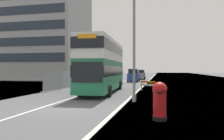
% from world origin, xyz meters
% --- Properties ---
extents(ground, '(140.00, 280.00, 0.10)m').
position_xyz_m(ground, '(0.64, 0.09, -0.05)').
color(ground, '#4C4C4F').
extents(double_decker_bus, '(3.22, 11.57, 5.01)m').
position_xyz_m(double_decker_bus, '(0.05, 9.07, 2.67)').
color(double_decker_bus, '#1E6B47').
rests_on(double_decker_bus, ground).
extents(lamppost_foreground, '(0.29, 0.70, 9.47)m').
position_xyz_m(lamppost_foreground, '(3.77, 3.48, 4.49)').
color(lamppost_foreground, gray).
rests_on(lamppost_foreground, ground).
extents(red_pillar_postbox, '(0.65, 0.65, 1.70)m').
position_xyz_m(red_pillar_postbox, '(5.54, -1.75, 0.93)').
color(red_pillar_postbox, black).
rests_on(red_pillar_postbox, ground).
extents(roadworks_barrier, '(1.67, 0.89, 1.05)m').
position_xyz_m(roadworks_barrier, '(4.27, 11.31, 0.65)').
color(roadworks_barrier, orange).
rests_on(roadworks_barrier, ground).
extents(construction_site_fence, '(0.44, 24.00, 2.09)m').
position_xyz_m(construction_site_fence, '(-5.49, 19.32, 1.00)').
color(construction_site_fence, '#A8AAAD').
rests_on(construction_site_fence, ground).
extents(car_oncoming_near, '(1.95, 4.35, 2.32)m').
position_xyz_m(car_oncoming_near, '(0.76, 27.60, 1.08)').
color(car_oncoming_near, navy).
rests_on(car_oncoming_near, ground).
extents(car_receding_mid, '(1.94, 4.01, 2.13)m').
position_xyz_m(car_receding_mid, '(1.16, 37.09, 1.01)').
color(car_receding_mid, slate).
rests_on(car_receding_mid, ground).
extents(bare_tree_far_verge_near, '(2.54, 2.60, 5.90)m').
position_xyz_m(bare_tree_far_verge_near, '(-10.59, 30.06, 2.64)').
color(bare_tree_far_verge_near, '#4C3D2D').
rests_on(bare_tree_far_verge_near, ground).
extents(bare_tree_far_verge_mid, '(2.75, 2.26, 3.48)m').
position_xyz_m(bare_tree_far_verge_mid, '(-13.12, 47.05, 1.84)').
color(bare_tree_far_verge_mid, '#4C3D2D').
rests_on(bare_tree_far_verge_mid, ground).
extents(backdrop_office_block, '(21.09, 15.04, 25.62)m').
position_xyz_m(backdrop_office_block, '(-22.51, 35.14, 12.81)').
color(backdrop_office_block, '#9EA0A3').
rests_on(backdrop_office_block, ground).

